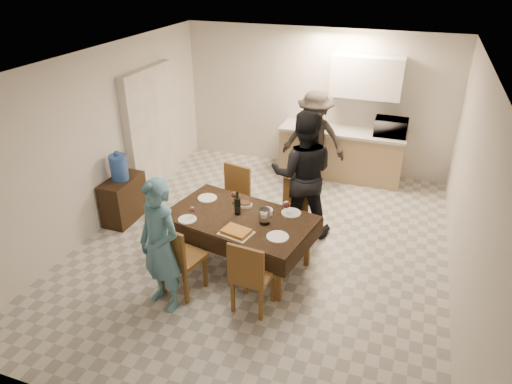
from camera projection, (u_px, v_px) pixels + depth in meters
floor at (263, 246)px, 6.54m from camera, size 5.00×6.00×0.02m
ceiling at (264, 62)px, 5.33m from camera, size 5.00×6.00×0.02m
wall_back at (315, 101)px, 8.44m from camera, size 5.00×0.02×2.60m
wall_front at (136, 317)px, 3.44m from camera, size 5.00×0.02×2.60m
wall_left at (102, 140)px, 6.68m from camera, size 0.02×6.00×2.60m
wall_right at (471, 193)px, 5.20m from camera, size 0.02×6.00×2.60m
stub_partition at (152, 130)px, 7.77m from camera, size 0.15×1.40×2.10m
kitchen_base_cabinet at (341, 155)px, 8.40m from camera, size 2.20×0.60×0.86m
kitchen_worktop at (343, 131)px, 8.19m from camera, size 2.24×0.64×0.05m
upper_cabinet at (367, 77)px, 7.76m from camera, size 1.20×0.34×0.70m
dining_table at (240, 219)px, 5.88m from camera, size 2.02×1.41×0.72m
chair_near_left at (178, 254)px, 5.35m from camera, size 0.54×0.54×0.53m
chair_near_right at (250, 270)px, 5.09m from camera, size 0.47×0.47×0.52m
chair_far_left at (228, 197)px, 6.60m from camera, size 0.52×0.52×0.53m
chair_far_right at (287, 210)px, 6.37m from camera, size 0.50×0.50×0.48m
console at (124, 199)px, 7.06m from camera, size 0.38×0.75×0.70m
water_jug at (119, 167)px, 6.80m from camera, size 0.26×0.26×0.39m
wine_bottle at (237, 203)px, 5.84m from camera, size 0.08×0.08×0.33m
water_pitcher at (264, 216)px, 5.67m from camera, size 0.13×0.13×0.20m
savoury_tart at (236, 231)px, 5.51m from camera, size 0.44×0.36×0.05m
salad_bowl at (266, 212)px, 5.91m from camera, size 0.16×0.16×0.06m
mushroom_dish at (244, 205)px, 6.10m from camera, size 0.21×0.21×0.04m
wine_glass_a at (192, 213)px, 5.78m from camera, size 0.08×0.08×0.18m
wine_glass_b at (287, 208)px, 5.86m from camera, size 0.09×0.09×0.21m
wine_glass_c at (234, 197)px, 6.13m from camera, size 0.08×0.08×0.19m
plate_near_left at (187, 219)px, 5.79m from camera, size 0.24×0.24×0.01m
plate_near_right at (278, 237)px, 5.43m from camera, size 0.27×0.27×0.02m
plate_far_left at (207, 198)px, 6.29m from camera, size 0.27×0.27×0.02m
plate_far_right at (291, 213)px, 5.93m from camera, size 0.26×0.26×0.01m
microwave at (391, 127)px, 7.86m from camera, size 0.55×0.37×0.31m
person_near at (160, 246)px, 5.11m from camera, size 0.69×0.57×1.64m
person_far at (303, 174)px, 6.48m from camera, size 1.05×0.90×1.88m
person_kitchen at (314, 139)px, 7.95m from camera, size 1.09×0.63×1.69m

